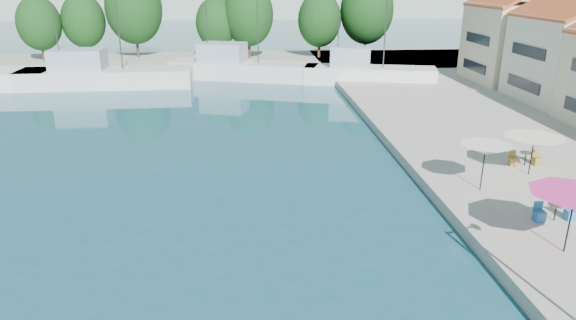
{
  "coord_description": "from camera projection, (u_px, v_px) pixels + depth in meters",
  "views": [
    {
      "loc": [
        -2.99,
        1.33,
        10.51
      ],
      "look_at": [
        -1.01,
        26.0,
        1.66
      ],
      "focal_mm": 32.0,
      "sensor_mm": 36.0,
      "label": 1
    }
  ],
  "objects": [
    {
      "name": "building_05",
      "position": [
        576.0,
        45.0,
        41.98
      ],
      "size": [
        8.4,
        8.8,
        9.7
      ],
      "color": "silver",
      "rests_on": "quay_right"
    },
    {
      "name": "tree_04",
      "position": [
        134.0,
        9.0,
        65.28
      ],
      "size": [
        7.15,
        7.15,
        10.59
      ],
      "color": "#3F2B19",
      "rests_on": "quay_far"
    },
    {
      "name": "trawler_02",
      "position": [
        102.0,
        76.0,
        51.68
      ],
      "size": [
        17.1,
        4.83,
        10.2
      ],
      "rotation": [
        0.0,
        0.0,
        0.02
      ],
      "color": "silver",
      "rests_on": "ground"
    },
    {
      "name": "quay_far",
      "position": [
        207.0,
        63.0,
        64.7
      ],
      "size": [
        90.0,
        16.0,
        0.6
      ],
      "primitive_type": "cube",
      "color": "#A6A296",
      "rests_on": "ground"
    },
    {
      "name": "tree_03",
      "position": [
        83.0,
        21.0,
        65.28
      ],
      "size": [
        5.44,
        5.44,
        8.06
      ],
      "color": "#3F2B19",
      "rests_on": "quay_far"
    },
    {
      "name": "cafe_table_03",
      "position": [
        525.0,
        160.0,
        28.53
      ],
      "size": [
        1.82,
        0.7,
        0.76
      ],
      "color": "black",
      "rests_on": "quay_right"
    },
    {
      "name": "umbrella_white",
      "position": [
        485.0,
        150.0,
        24.65
      ],
      "size": [
        2.51,
        2.51,
        2.34
      ],
      "color": "black",
      "rests_on": "quay_right"
    },
    {
      "name": "tree_07",
      "position": [
        319.0,
        20.0,
        65.69
      ],
      "size": [
        5.57,
        5.57,
        8.24
      ],
      "color": "#3F2B19",
      "rests_on": "quay_far"
    },
    {
      "name": "tree_06",
      "position": [
        248.0,
        15.0,
        64.76
      ],
      "size": [
        6.34,
        6.34,
        9.38
      ],
      "color": "#3F2B19",
      "rests_on": "quay_far"
    },
    {
      "name": "umbrella_pink",
      "position": [
        574.0,
        200.0,
        18.9
      ],
      "size": [
        3.35,
        3.35,
        2.42
      ],
      "color": "black",
      "rests_on": "quay_right"
    },
    {
      "name": "building_06",
      "position": [
        521.0,
        31.0,
        50.34
      ],
      "size": [
        9.0,
        8.8,
        10.2
      ],
      "color": "beige",
      "rests_on": "quay_right"
    },
    {
      "name": "tree_02",
      "position": [
        39.0,
        23.0,
        63.15
      ],
      "size": [
        5.29,
        5.29,
        7.83
      ],
      "color": "#3F2B19",
      "rests_on": "quay_far"
    },
    {
      "name": "trawler_03",
      "position": [
        240.0,
        69.0,
        55.92
      ],
      "size": [
        16.67,
        8.75,
        10.2
      ],
      "rotation": [
        0.0,
        0.0,
        -0.3
      ],
      "color": "silver",
      "rests_on": "ground"
    },
    {
      "name": "umbrella_cream",
      "position": [
        534.0,
        141.0,
        26.7
      ],
      "size": [
        3.14,
        3.14,
        2.09
      ],
      "color": "black",
      "rests_on": "quay_right"
    },
    {
      "name": "trawler_04",
      "position": [
        366.0,
        74.0,
        53.0
      ],
      "size": [
        13.79,
        6.56,
        10.2
      ],
      "rotation": [
        0.0,
        0.0,
        -0.24
      ],
      "color": "silver",
      "rests_on": "ground"
    },
    {
      "name": "tree_08",
      "position": [
        367.0,
        11.0,
        66.01
      ],
      "size": [
        6.83,
        6.83,
        10.12
      ],
      "color": "#3F2B19",
      "rests_on": "quay_far"
    },
    {
      "name": "tree_05",
      "position": [
        216.0,
        23.0,
        65.05
      ],
      "size": [
        5.14,
        5.14,
        7.6
      ],
      "color": "#3F2B19",
      "rests_on": "quay_far"
    },
    {
      "name": "cafe_table_02",
      "position": [
        555.0,
        214.0,
        22.04
      ],
      "size": [
        1.82,
        0.7,
        0.76
      ],
      "color": "black",
      "rests_on": "quay_right"
    }
  ]
}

